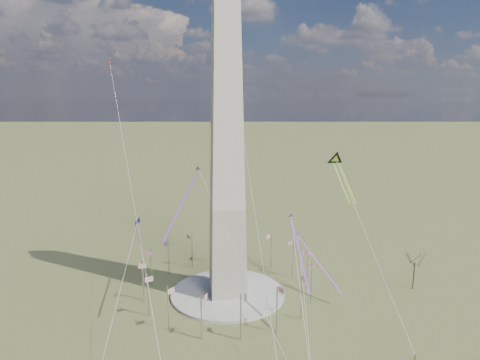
{
  "coord_description": "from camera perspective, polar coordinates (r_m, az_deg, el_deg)",
  "views": [
    {
      "loc": [
        -15.97,
        -124.93,
        62.25
      ],
      "look_at": [
        3.94,
        0.0,
        36.97
      ],
      "focal_mm": 32.0,
      "sensor_mm": 36.0,
      "label": 1
    }
  ],
  "objects": [
    {
      "name": "ground",
      "position": [
        140.49,
        -1.64,
        -15.0
      ],
      "size": [
        2000.0,
        2000.0,
        0.0
      ],
      "primitive_type": "plane",
      "color": "#575F2F",
      "rests_on": "ground"
    },
    {
      "name": "plaza",
      "position": [
        140.31,
        -1.65,
        -14.86
      ],
      "size": [
        36.0,
        36.0,
        0.8
      ],
      "primitive_type": "cylinder",
      "color": "beige",
      "rests_on": "ground"
    },
    {
      "name": "washington_monument",
      "position": [
        126.75,
        -1.77,
        4.82
      ],
      "size": [
        15.56,
        15.56,
        100.0
      ],
      "color": "#B1AA95",
      "rests_on": "plaza"
    },
    {
      "name": "flagpole_ring",
      "position": [
        137.42,
        -1.66,
        -12.28
      ],
      "size": [
        54.4,
        54.4,
        13.0
      ],
      "color": "#B0B1B6",
      "rests_on": "ground"
    },
    {
      "name": "tree_near",
      "position": [
        150.94,
        22.3,
        -9.89
      ],
      "size": [
        7.9,
        7.9,
        13.82
      ],
      "color": "#4F3A30",
      "rests_on": "ground"
    },
    {
      "name": "person_east",
      "position": [
        117.88,
        22.28,
        -21.06
      ],
      "size": [
        0.64,
        0.54,
        1.51
      ],
      "primitive_type": "imported",
      "rotation": [
        0.0,
        0.0,
        3.51
      ],
      "color": "gray",
      "rests_on": "ground"
    },
    {
      "name": "kite_delta_black",
      "position": [
        149.78,
        12.75,
        2.33
      ],
      "size": [
        6.43,
        17.43,
        14.62
      ],
      "rotation": [
        0.0,
        0.0,
        3.14
      ],
      "color": "black",
      "rests_on": "ground"
    },
    {
      "name": "kite_diamond_purple",
      "position": [
        138.12,
        -13.48,
        -5.8
      ],
      "size": [
        1.91,
        2.91,
        8.87
      ],
      "rotation": [
        0.0,
        0.0,
        2.97
      ],
      "color": "navy",
      "rests_on": "ground"
    },
    {
      "name": "kite_streamer_left",
      "position": [
        124.24,
        7.58,
        -8.08
      ],
      "size": [
        2.24,
        22.52,
        15.45
      ],
      "rotation": [
        0.0,
        0.0,
        3.1
      ],
      "color": "#E1234D",
      "rests_on": "ground"
    },
    {
      "name": "kite_streamer_mid",
      "position": [
        120.52,
        -7.07,
        -1.65
      ],
      "size": [
        12.11,
        21.94,
        16.43
      ],
      "rotation": [
        0.0,
        0.0,
        2.67
      ],
      "color": "#E1234D",
      "rests_on": "ground"
    },
    {
      "name": "kite_streamer_right",
      "position": [
        140.54,
        9.64,
        -9.76
      ],
      "size": [
        9.85,
        19.49,
        14.34
      ],
      "rotation": [
        0.0,
        0.0,
        3.57
      ],
      "color": "#E1234D",
      "rests_on": "ground"
    },
    {
      "name": "kite_small_red",
      "position": [
        157.0,
        -17.02,
        14.88
      ],
      "size": [
        1.24,
        2.04,
        4.7
      ],
      "rotation": [
        0.0,
        0.0,
        2.76
      ],
      "color": "red",
      "rests_on": "ground"
    },
    {
      "name": "kite_small_white",
      "position": [
        168.32,
        -0.19,
        9.91
      ],
      "size": [
        1.66,
        1.65,
        4.78
      ],
      "rotation": [
        0.0,
        0.0,
        3.09
      ],
      "color": "white",
      "rests_on": "ground"
    }
  ]
}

